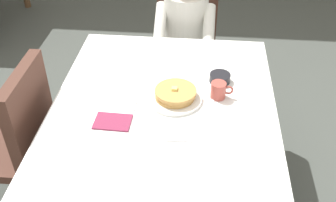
{
  "coord_description": "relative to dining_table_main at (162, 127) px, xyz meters",
  "views": [
    {
      "loc": [
        0.17,
        -1.49,
        1.96
      ],
      "look_at": [
        0.02,
        0.03,
        0.79
      ],
      "focal_mm": 43.15,
      "sensor_mm": 36.0,
      "label": 1
    }
  ],
  "objects": [
    {
      "name": "chair_left_side",
      "position": [
        -0.77,
        0.0,
        -0.12
      ],
      "size": [
        0.45,
        0.44,
        0.93
      ],
      "rotation": [
        0.0,
        0.0,
        1.57
      ],
      "color": "#4C2D23",
      "rests_on": "ground"
    },
    {
      "name": "diner_person",
      "position": [
        0.05,
        1.01,
        0.02
      ],
      "size": [
        0.4,
        0.43,
        1.12
      ],
      "rotation": [
        0.0,
        0.0,
        3.14
      ],
      "color": "silver",
      "rests_on": "ground"
    },
    {
      "name": "plate_breakfast",
      "position": [
        0.05,
        0.11,
        0.1
      ],
      "size": [
        0.28,
        0.28,
        0.02
      ],
      "primitive_type": "cylinder",
      "color": "white",
      "rests_on": "dining_table_main"
    },
    {
      "name": "knife_right_of_plate",
      "position": [
        0.24,
        0.09,
        0.09
      ],
      "size": [
        0.03,
        0.2,
        0.0
      ],
      "primitive_type": "cube",
      "rotation": [
        0.0,
        0.0,
        1.49
      ],
      "color": "silver",
      "rests_on": "dining_table_main"
    },
    {
      "name": "chair_diner",
      "position": [
        0.05,
        1.17,
        -0.12
      ],
      "size": [
        0.44,
        0.45,
        0.93
      ],
      "rotation": [
        0.0,
        0.0,
        3.14
      ],
      "color": "#4C2D23",
      "rests_on": "ground"
    },
    {
      "name": "spoon_near_edge",
      "position": [
        0.08,
        -0.18,
        0.09
      ],
      "size": [
        0.15,
        0.02,
        0.0
      ],
      "primitive_type": "cube",
      "rotation": [
        0.0,
        0.0,
        0.04
      ],
      "color": "silver",
      "rests_on": "dining_table_main"
    },
    {
      "name": "napkin_folded",
      "position": [
        -0.22,
        -0.09,
        0.09
      ],
      "size": [
        0.17,
        0.12,
        0.01
      ],
      "primitive_type": "cube",
      "rotation": [
        0.0,
        0.0,
        -0.03
      ],
      "color": "#8C2D4C",
      "rests_on": "dining_table_main"
    },
    {
      "name": "dining_table_main",
      "position": [
        0.0,
        0.0,
        0.0
      ],
      "size": [
        1.12,
        1.52,
        0.74
      ],
      "color": "white",
      "rests_on": "ground"
    },
    {
      "name": "breakfast_stack",
      "position": [
        0.05,
        0.11,
        0.13
      ],
      "size": [
        0.21,
        0.21,
        0.06
      ],
      "color": "tan",
      "rests_on": "plate_breakfast"
    },
    {
      "name": "fork_left_of_plate",
      "position": [
        -0.14,
        0.09,
        0.09
      ],
      "size": [
        0.02,
        0.18,
        0.0
      ],
      "primitive_type": "cube",
      "rotation": [
        0.0,
        0.0,
        1.55
      ],
      "color": "silver",
      "rests_on": "dining_table_main"
    },
    {
      "name": "bowl_butter",
      "position": [
        0.28,
        0.3,
        0.11
      ],
      "size": [
        0.11,
        0.11,
        0.04
      ],
      "primitive_type": "cylinder",
      "color": "black",
      "rests_on": "dining_table_main"
    },
    {
      "name": "cup_coffee",
      "position": [
        0.27,
        0.16,
        0.13
      ],
      "size": [
        0.11,
        0.08,
        0.08
      ],
      "color": "#B24C42",
      "rests_on": "dining_table_main"
    }
  ]
}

